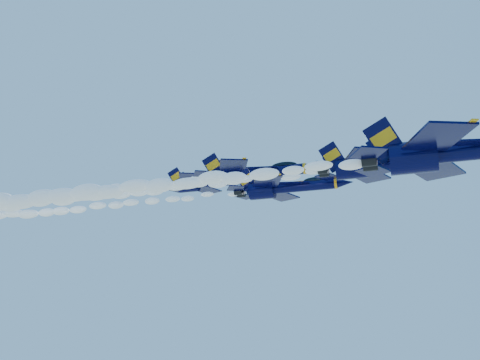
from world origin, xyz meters
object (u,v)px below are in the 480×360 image
(jet_second, at_px, (380,164))
(jet_fifth, at_px, (206,183))
(jet_third, at_px, (285,187))
(jet_lead, at_px, (459,152))
(jet_fourth, at_px, (253,173))

(jet_second, bearing_deg, jet_fifth, 142.22)
(jet_fifth, bearing_deg, jet_third, -46.01)
(jet_lead, bearing_deg, jet_second, 122.28)
(jet_lead, height_order, jet_third, jet_third)
(jet_second, bearing_deg, jet_lead, -57.72)
(jet_second, xyz_separation_m, jet_third, (-12.00, 4.57, -0.30))
(jet_third, bearing_deg, jet_fourth, 126.95)
(jet_fourth, xyz_separation_m, jet_fifth, (-11.30, 9.69, 2.38))
(jet_fourth, bearing_deg, jet_second, -35.97)
(jet_lead, distance_m, jet_third, 24.95)
(jet_fourth, bearing_deg, jet_third, -53.05)
(jet_second, relative_size, jet_third, 1.07)
(jet_third, height_order, jet_fourth, jet_fourth)
(jet_second, relative_size, jet_fourth, 0.88)
(jet_second, relative_size, jet_fifth, 0.99)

